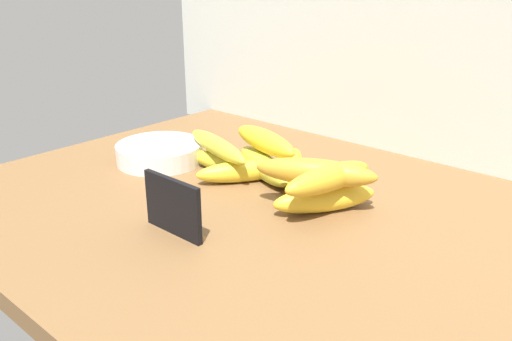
{
  "coord_description": "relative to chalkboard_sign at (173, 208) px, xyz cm",
  "views": [
    {
      "loc": [
        45.4,
        -57.43,
        38.52
      ],
      "look_at": [
        -7.01,
        1.84,
        8.0
      ],
      "focal_mm": 37.0,
      "sensor_mm": 36.0,
      "label": 1
    }
  ],
  "objects": [
    {
      "name": "banana_7",
      "position": [
        -5.34,
        26.08,
        2.51
      ],
      "size": [
        17.88,
        8.65,
        4.05
      ],
      "primitive_type": "ellipsoid",
      "rotation": [
        0.0,
        0.0,
        2.87
      ],
      "color": "yellow",
      "rests_on": "banana_2"
    },
    {
      "name": "counter_top",
      "position": [
        7.88,
        14.77,
        -5.36
      ],
      "size": [
        110.0,
        76.0,
        3.0
      ],
      "primitive_type": "cube",
      "color": "brown",
      "rests_on": "ground"
    },
    {
      "name": "banana_0",
      "position": [
        -0.9,
        28.87,
        -2.21
      ],
      "size": [
        13.77,
        17.54,
        3.3
      ],
      "primitive_type": "ellipsoid",
      "rotation": [
        0.0,
        0.0,
        2.19
      ],
      "color": "yellow",
      "rests_on": "counter_top"
    },
    {
      "name": "banana_2",
      "position": [
        -4.72,
        24.87,
        -1.69
      ],
      "size": [
        19.13,
        12.14,
        4.34
      ],
      "primitive_type": "ellipsoid",
      "rotation": [
        0.0,
        0.0,
        2.7
      ],
      "color": "gold",
      "rests_on": "counter_top"
    },
    {
      "name": "banana_3",
      "position": [
        -12.22,
        21.93,
        -2.15
      ],
      "size": [
        15.93,
        4.89,
        3.42
      ],
      "primitive_type": "ellipsoid",
      "rotation": [
        0.0,
        0.0,
        3.24
      ],
      "color": "gold",
      "rests_on": "counter_top"
    },
    {
      "name": "chalkboard_sign",
      "position": [
        0.0,
        0.0,
        0.0
      ],
      "size": [
        11.0,
        1.8,
        8.4
      ],
      "color": "black",
      "rests_on": "counter_top"
    },
    {
      "name": "banana_5",
      "position": [
        -12.47,
        21.02,
        1.23
      ],
      "size": [
        20.5,
        9.33,
        3.33
      ],
      "primitive_type": "ellipsoid",
      "rotation": [
        0.0,
        0.0,
        2.84
      ],
      "color": "gold",
      "rests_on": "banana_3"
    },
    {
      "name": "banana_1",
      "position": [
        -5.8,
        21.04,
        -1.93
      ],
      "size": [
        12.71,
        16.52,
        3.86
      ],
      "primitive_type": "ellipsoid",
      "rotation": [
        0.0,
        0.0,
        0.99
      ],
      "color": "yellow",
      "rests_on": "counter_top"
    },
    {
      "name": "banana_4",
      "position": [
        11.86,
        20.29,
        -1.77
      ],
      "size": [
        12.42,
        16.57,
        4.17
      ],
      "primitive_type": "ellipsoid",
      "rotation": [
        0.0,
        0.0,
        4.16
      ],
      "color": "gold",
      "rests_on": "counter_top"
    },
    {
      "name": "fruit_bowl",
      "position": [
        -24.94,
        17.55,
        -2.0
      ],
      "size": [
        16.71,
        16.71,
        3.71
      ],
      "primitive_type": "cylinder",
      "color": "silver",
      "rests_on": "counter_top"
    },
    {
      "name": "banana_8",
      "position": [
        10.36,
        19.64,
        2.41
      ],
      "size": [
        18.74,
        12.06,
        4.19
      ],
      "primitive_type": "ellipsoid",
      "rotation": [
        0.0,
        0.0,
        3.6
      ],
      "color": "#BE8D27",
      "rests_on": "banana_4"
    },
    {
      "name": "banana_6",
      "position": [
        13.15,
        19.07,
        2.34
      ],
      "size": [
        7.35,
        17.2,
        4.04
      ],
      "primitive_type": "ellipsoid",
      "rotation": [
        0.0,
        0.0,
        4.51
      ],
      "color": "gold",
      "rests_on": "banana_4"
    }
  ]
}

